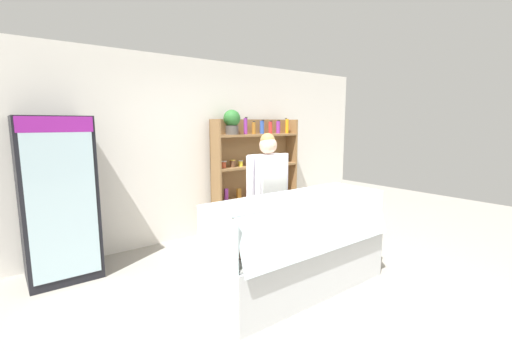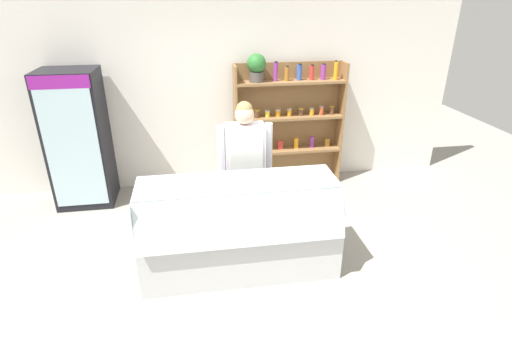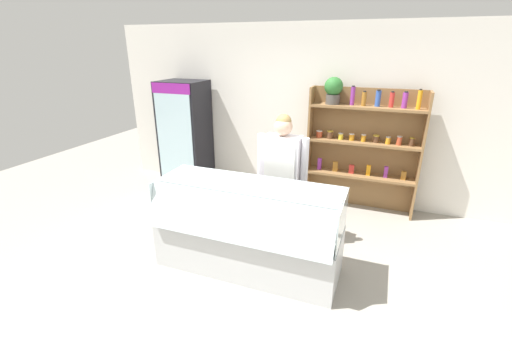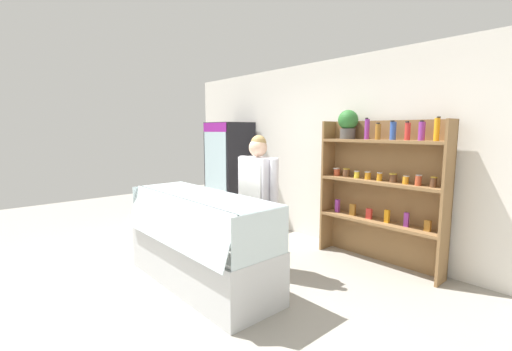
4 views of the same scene
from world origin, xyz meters
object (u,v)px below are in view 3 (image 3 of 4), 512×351
(shelving_unit, at_px, (359,139))
(shop_clerk, at_px, (282,169))
(drinks_fridge, at_px, (185,136))
(deli_display_case, at_px, (248,243))

(shelving_unit, bearing_deg, shop_clerk, -119.67)
(drinks_fridge, distance_m, shelving_unit, 2.86)
(shelving_unit, bearing_deg, deli_display_case, -114.54)
(deli_display_case, bearing_deg, shop_clerk, 76.56)
(shelving_unit, xyz_separation_m, shop_clerk, (-0.76, -1.34, -0.13))
(drinks_fridge, distance_m, deli_display_case, 2.74)
(drinks_fridge, bearing_deg, shelving_unit, 3.55)
(shelving_unit, height_order, shop_clerk, shelving_unit)
(drinks_fridge, relative_size, shelving_unit, 0.94)
(shelving_unit, distance_m, deli_display_case, 2.37)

